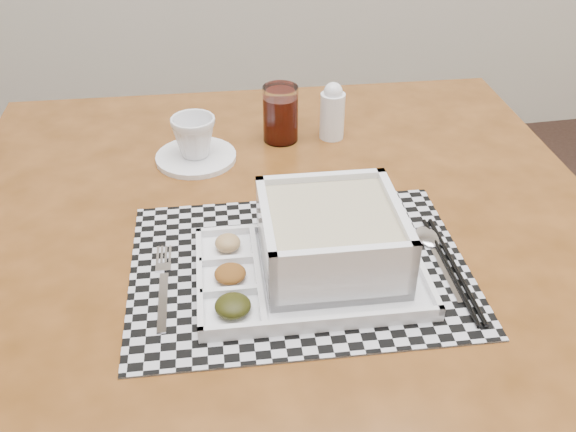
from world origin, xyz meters
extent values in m
cube|color=#4B290D|center=(-0.41, 0.76, 0.79)|extent=(1.15, 1.15, 0.04)
cylinder|color=#4B290D|center=(-0.86, 1.28, 0.38)|extent=(0.05, 0.05, 0.77)
cylinder|color=#4B290D|center=(0.11, 1.22, 0.38)|extent=(0.05, 0.05, 0.77)
cube|color=#4B290D|center=(-0.38, 1.22, 0.73)|extent=(0.93, 0.09, 0.09)
cube|color=#4B290D|center=(0.06, 0.73, 0.73)|extent=(0.09, 0.93, 0.09)
cube|color=#B3B3BB|center=(-0.40, 0.65, 0.81)|extent=(0.51, 0.39, 0.00)
cube|color=white|center=(-0.39, 0.63, 0.82)|extent=(0.33, 0.24, 0.01)
cube|color=white|center=(-0.38, 0.73, 0.83)|extent=(0.32, 0.03, 0.01)
cube|color=white|center=(-0.40, 0.52, 0.83)|extent=(0.32, 0.03, 0.01)
cube|color=white|center=(-0.55, 0.64, 0.83)|extent=(0.02, 0.22, 0.01)
cube|color=white|center=(-0.24, 0.62, 0.83)|extent=(0.02, 0.22, 0.01)
cube|color=white|center=(-0.47, 0.63, 0.83)|extent=(0.02, 0.20, 0.01)
cube|color=white|center=(-0.51, 0.60, 0.83)|extent=(0.08, 0.01, 0.01)
cube|color=white|center=(-0.51, 0.67, 0.83)|extent=(0.08, 0.01, 0.01)
ellipsoid|color=black|center=(-0.51, 0.56, 0.84)|extent=(0.05, 0.05, 0.02)
ellipsoid|color=#4A240C|center=(-0.50, 0.63, 0.83)|extent=(0.04, 0.04, 0.02)
ellipsoid|color=brown|center=(-0.50, 0.70, 0.84)|extent=(0.04, 0.04, 0.02)
cube|color=white|center=(-0.36, 0.64, 0.83)|extent=(0.21, 0.21, 0.01)
cube|color=white|center=(-0.35, 0.74, 0.87)|extent=(0.20, 0.02, 0.09)
cube|color=white|center=(-0.36, 0.55, 0.87)|extent=(0.20, 0.02, 0.09)
cube|color=white|center=(-0.45, 0.65, 0.87)|extent=(0.02, 0.20, 0.09)
cube|color=white|center=(-0.27, 0.64, 0.87)|extent=(0.02, 0.20, 0.09)
cube|color=tan|center=(-0.36, 0.64, 0.87)|extent=(0.18, 0.18, 0.08)
cube|color=silver|center=(-0.60, 0.61, 0.82)|extent=(0.02, 0.12, 0.00)
cube|color=silver|center=(-0.60, 0.69, 0.82)|extent=(0.02, 0.02, 0.00)
cube|color=silver|center=(-0.60, 0.72, 0.82)|extent=(0.01, 0.04, 0.00)
cube|color=silver|center=(-0.60, 0.72, 0.82)|extent=(0.01, 0.04, 0.00)
cube|color=silver|center=(-0.59, 0.72, 0.82)|extent=(0.01, 0.04, 0.00)
cube|color=silver|center=(-0.59, 0.72, 0.82)|extent=(0.01, 0.04, 0.00)
cube|color=silver|center=(-0.20, 0.59, 0.82)|extent=(0.02, 0.12, 0.00)
ellipsoid|color=silver|center=(-0.19, 0.68, 0.82)|extent=(0.04, 0.06, 0.01)
cylinder|color=black|center=(-0.19, 0.60, 0.82)|extent=(0.02, 0.24, 0.01)
cylinder|color=black|center=(-0.18, 0.60, 0.82)|extent=(0.02, 0.24, 0.01)
cylinder|color=white|center=(-0.53, 1.00, 0.82)|extent=(0.15, 0.15, 0.01)
imported|color=white|center=(-0.53, 1.00, 0.86)|extent=(0.10, 0.10, 0.08)
cylinder|color=white|center=(-0.36, 1.05, 0.87)|extent=(0.07, 0.07, 0.11)
cylinder|color=#440B05|center=(-0.36, 1.05, 0.86)|extent=(0.06, 0.06, 0.09)
cylinder|color=white|center=(-0.26, 1.04, 0.86)|extent=(0.05, 0.05, 0.09)
sphere|color=white|center=(-0.26, 1.04, 0.91)|extent=(0.04, 0.04, 0.04)
camera|label=1|loc=(-0.55, -0.06, 1.41)|focal=40.00mm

